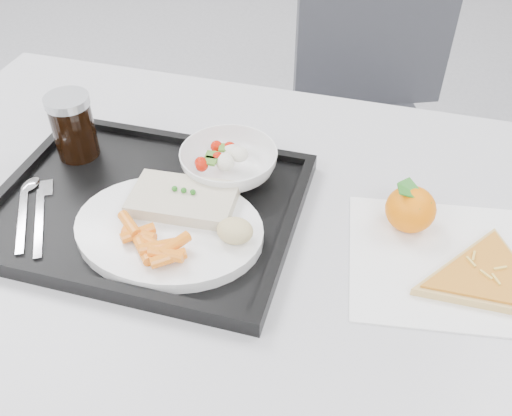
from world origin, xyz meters
name	(u,v)px	position (x,y,z in m)	size (l,w,h in m)	color
table	(228,254)	(0.00, 0.30, 0.68)	(1.20, 0.80, 0.75)	silver
chair	(363,103)	(0.13, 1.05, 0.54)	(0.55, 0.56, 0.93)	#313238
tray	(147,207)	(-0.12, 0.29, 0.76)	(0.45, 0.35, 0.03)	black
dinner_plate	(169,229)	(-0.06, 0.24, 0.77)	(0.27, 0.27, 0.02)	white
fish_fillet	(183,199)	(-0.06, 0.29, 0.79)	(0.16, 0.10, 0.03)	beige
bread_roll	(235,231)	(0.03, 0.24, 0.80)	(0.05, 0.05, 0.03)	#CBBB7F
salad_bowl	(229,164)	(-0.02, 0.39, 0.79)	(0.15, 0.15, 0.05)	white
cola_glass	(73,125)	(-0.28, 0.38, 0.82)	(0.07, 0.07, 0.11)	black
cutlery	(32,205)	(-0.29, 0.24, 0.77)	(0.12, 0.16, 0.01)	silver
napkin	(441,261)	(0.31, 0.30, 0.75)	(0.28, 0.27, 0.00)	white
tangerine	(411,209)	(0.26, 0.36, 0.79)	(0.10, 0.10, 0.07)	orange
pizza_slice	(488,278)	(0.37, 0.28, 0.76)	(0.29, 0.29, 0.02)	#DDAF60
carrot_pile	(152,243)	(-0.07, 0.19, 0.80)	(0.12, 0.09, 0.02)	orange
salad_contents	(224,157)	(-0.03, 0.39, 0.80)	(0.07, 0.08, 0.02)	#C01404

